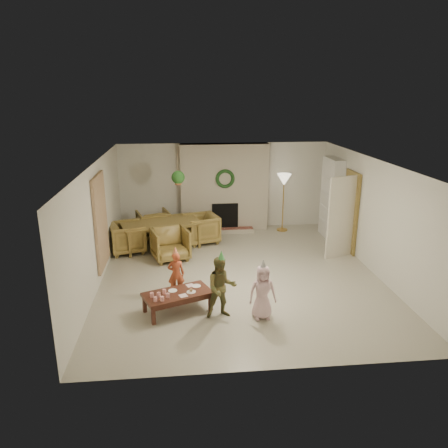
{
  "coord_description": "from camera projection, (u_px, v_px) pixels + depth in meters",
  "views": [
    {
      "loc": [
        -1.23,
        -8.81,
        3.91
      ],
      "look_at": [
        -0.3,
        0.4,
        1.05
      ],
      "focal_mm": 34.63,
      "sensor_mm": 36.0,
      "label": 1
    }
  ],
  "objects": [
    {
      "name": "fireplace_hearth",
      "position": [
        226.0,
        231.0,
        12.43
      ],
      "size": [
        1.6,
        0.3,
        0.12
      ],
      "primitive_type": "cube",
      "color": "maroon",
      "rests_on": "floor"
    },
    {
      "name": "cup_d",
      "position": [
        159.0,
        295.0,
        7.73
      ],
      "size": [
        0.09,
        0.09,
        0.08
      ],
      "primitive_type": "cylinder",
      "rotation": [
        0.0,
        0.0,
        0.38
      ],
      "color": "white",
      "rests_on": "coffee_table_top"
    },
    {
      "name": "books_row_upper",
      "position": [
        332.0,
        189.0,
        11.6
      ],
      "size": [
        0.2,
        0.36,
        0.22
      ],
      "primitive_type": "cube",
      "color": "#A69823",
      "rests_on": "bookshelf_shelf_c"
    },
    {
      "name": "fireplace_mass",
      "position": [
        224.0,
        187.0,
        12.41
      ],
      "size": [
        2.5,
        0.4,
        2.5
      ],
      "primitive_type": "cube",
      "color": "#531B16",
      "rests_on": "floor"
    },
    {
      "name": "books_row_mid",
      "position": [
        329.0,
        202.0,
        11.85
      ],
      "size": [
        0.2,
        0.44,
        0.24
      ],
      "primitive_type": "cube",
      "color": "#225A7F",
      "rests_on": "bookshelf_shelf_b"
    },
    {
      "name": "wall_back",
      "position": [
        224.0,
        186.0,
        12.6
      ],
      "size": [
        7.0,
        0.0,
        7.0
      ],
      "primitive_type": "plane",
      "rotation": [
        1.57,
        0.0,
        0.0
      ],
      "color": "silver",
      "rests_on": "floor"
    },
    {
      "name": "wall_front",
      "position": [
        274.0,
        293.0,
        5.95
      ],
      "size": [
        7.0,
        0.0,
        7.0
      ],
      "primitive_type": "plane",
      "rotation": [
        -1.57,
        0.0,
        0.0
      ],
      "color": "silver",
      "rests_on": "floor"
    },
    {
      "name": "hanging_plant_cord",
      "position": [
        178.0,
        168.0,
        10.31
      ],
      "size": [
        0.01,
        0.01,
        0.7
      ],
      "primitive_type": "cylinder",
      "color": "tan",
      "rests_on": "ceiling"
    },
    {
      "name": "party_hat_red",
      "position": [
        175.0,
        251.0,
        8.36
      ],
      "size": [
        0.16,
        0.16,
        0.17
      ],
      "primitive_type": "cone",
      "rotation": [
        0.0,
        0.0,
        -0.32
      ],
      "color": "gold",
      "rests_on": "child_red"
    },
    {
      "name": "coffee_leg_br",
      "position": [
        199.0,
        292.0,
        8.42
      ],
      "size": [
        0.09,
        0.09,
        0.32
      ],
      "primitive_type": "cube",
      "rotation": [
        0.0,
        0.0,
        0.38
      ],
      "color": "#4C2519",
      "rests_on": "floor"
    },
    {
      "name": "coffee_table_top",
      "position": [
        177.0,
        294.0,
        7.91
      ],
      "size": [
        1.36,
        1.02,
        0.06
      ],
      "primitive_type": "cube",
      "rotation": [
        0.0,
        0.0,
        0.38
      ],
      "color": "#4C2519",
      "rests_on": "floor"
    },
    {
      "name": "door_frame",
      "position": [
        351.0,
        212.0,
        10.77
      ],
      "size": [
        0.05,
        0.86,
        2.04
      ],
      "primitive_type": "cube",
      "color": "olive",
      "rests_on": "floor"
    },
    {
      "name": "dining_chair_near",
      "position": [
        170.0,
        244.0,
        10.37
      ],
      "size": [
        1.03,
        1.04,
        0.77
      ],
      "primitive_type": "imported",
      "rotation": [
        0.0,
        0.0,
        0.29
      ],
      "color": "olive",
      "rests_on": "floor"
    },
    {
      "name": "napkin_right",
      "position": [
        190.0,
        285.0,
        8.19
      ],
      "size": [
        0.18,
        0.18,
        0.01
      ],
      "primitive_type": "cube",
      "rotation": [
        0.0,
        0.0,
        0.38
      ],
      "color": "#FFBBC6",
      "rests_on": "coffee_table_top"
    },
    {
      "name": "plate_c",
      "position": [
        196.0,
        286.0,
        8.17
      ],
      "size": [
        0.22,
        0.22,
        0.01
      ],
      "primitive_type": "cylinder",
      "rotation": [
        0.0,
        0.0,
        0.38
      ],
      "color": "white",
      "rests_on": "coffee_table_top"
    },
    {
      "name": "coffee_leg_fl",
      "position": [
        153.0,
        316.0,
        7.51
      ],
      "size": [
        0.09,
        0.09,
        0.32
      ],
      "primitive_type": "cube",
      "rotation": [
        0.0,
        0.0,
        0.38
      ],
      "color": "#4C2519",
      "rests_on": "floor"
    },
    {
      "name": "hanging_plant_pot",
      "position": [
        178.0,
        182.0,
        10.41
      ],
      "size": [
        0.16,
        0.16,
        0.12
      ],
      "primitive_type": "cylinder",
      "color": "brown",
      "rests_on": "hanging_plant_cord"
    },
    {
      "name": "dining_chair_far",
      "position": [
        154.0,
        224.0,
        11.92
      ],
      "size": [
        1.03,
        1.04,
        0.77
      ],
      "primitive_type": "imported",
      "rotation": [
        0.0,
        0.0,
        3.43
      ],
      "color": "olive",
      "rests_on": "floor"
    },
    {
      "name": "cup_e",
      "position": [
        168.0,
        296.0,
        7.69
      ],
      "size": [
        0.09,
        0.09,
        0.08
      ],
      "primitive_type": "cylinder",
      "rotation": [
        0.0,
        0.0,
        0.38
      ],
      "color": "white",
      "rests_on": "coffee_table_top"
    },
    {
      "name": "bookshelf_shelf_a",
      "position": [
        329.0,
        221.0,
        11.97
      ],
      "size": [
        0.3,
        0.92,
        0.03
      ],
      "primitive_type": "cube",
      "color": "white",
      "rests_on": "bookshelf_carcass"
    },
    {
      "name": "bookshelf_shelf_c",
      "position": [
        331.0,
        193.0,
        11.73
      ],
      "size": [
        0.3,
        0.92,
        0.03
      ],
      "primitive_type": "cube",
      "color": "white",
      "rests_on": "bookshelf_carcass"
    },
    {
      "name": "plate_a",
      "position": [
        173.0,
        291.0,
        7.97
      ],
      "size": [
        0.22,
        0.22,
        0.01
      ],
      "primitive_type": "cylinder",
      "rotation": [
        0.0,
        0.0,
        0.38
      ],
      "color": "white",
      "rests_on": "coffee_table_top"
    },
    {
      "name": "wall_left",
      "position": [
        97.0,
        224.0,
        8.99
      ],
      "size": [
        0.0,
        7.0,
        7.0
      ],
      "primitive_type": "plane",
      "rotation": [
        1.57,
        0.0,
        1.57
      ],
      "color": "silver",
      "rests_on": "floor"
    },
    {
      "name": "floor_lamp_post",
      "position": [
        283.0,
        204.0,
        12.43
      ],
      "size": [
        0.03,
        0.03,
        1.5
      ],
      "primitive_type": "cylinder",
      "color": "gold",
      "rests_on": "floor"
    },
    {
      "name": "hanging_plant_foliage",
      "position": [
        178.0,
        177.0,
        10.38
      ],
      "size": [
        0.32,
        0.32,
        0.32
      ],
      "primitive_type": "sphere",
      "color": "#1A4818",
      "rests_on": "hanging_plant_pot"
    },
    {
      "name": "ceiling",
      "position": [
        240.0,
        162.0,
        8.91
      ],
      "size": [
        7.0,
        7.0,
        0.0
      ],
      "primitive_type": "plane",
      "rotation": [
        3.14,
        0.0,
        0.0
      ],
      "color": "white",
      "rests_on": "wall_back"
    },
    {
      "name": "child_plaid",
      "position": [
        221.0,
        288.0,
        7.65
      ],
      "size": [
        0.59,
        0.48,
        1.14
      ],
      "primitive_type": "imported",
      "rotation": [
        0.0,
        0.0,
        0.1
      ],
      "color": "brown",
      "rests_on": "floor"
    },
    {
      "name": "dining_chair_left",
      "position": [
        127.0,
        238.0,
        10.83
      ],
      "size": [
        1.04,
        1.03,
        0.77
      ],
      "primitive_type": "imported",
      "rotation": [
        0.0,
        0.0,
        1.86
      ],
      "color": "olive",
      "rests_on": "floor"
    },
    {
      "name": "coffee_leg_bl",
      "position": [
        145.0,
        304.0,
        7.93
      ],
      "size": [
        0.09,
        0.09,
        0.32
      ],
      "primitive_type": "cube",
      "rotation": [
        0.0,
        0.0,
        0.38
      ],
      "color": "#4C2519",
      "rests_on": "floor"
    },
    {
      "name": "party_hat_pink",
      "position": [
        263.0,
        264.0,
        7.48
      ],
      "size": [
        0.15,
        0.15,
        0.18
      ],
      "primitive_type": "cone",
      "rotation": [
        0.0,
        0.0,
        -0.15
      ],
      "color": "#ABAAB1",
      "rests_on": "child_pink"
    },
    {
      "name": "cup_a",
      "position": [
        155.0,
        299.0,
        7.56
      ],
      "size": [
        0.09,
        0.09,
        0.08
      ],
      "primitive_type": "cylinder",
      "rotation": [
        0.0,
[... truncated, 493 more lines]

